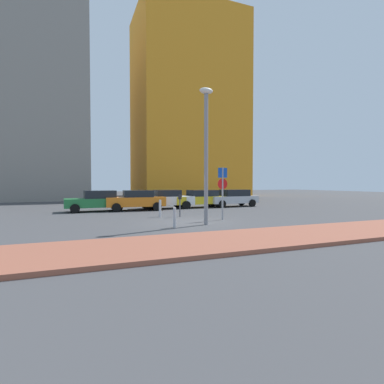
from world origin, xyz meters
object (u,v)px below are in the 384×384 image
at_px(parked_car_green, 97,201).
at_px(parked_car_silver, 233,198).
at_px(parking_sign_post, 223,187).
at_px(parking_meter, 180,202).
at_px(parked_car_white, 166,199).
at_px(parked_car_yellow, 199,198).
at_px(parked_car_orange, 136,200).
at_px(traffic_bollard_near, 175,218).
at_px(street_lamp, 206,144).
at_px(traffic_bollard_mid, 160,208).

distance_m(parked_car_green, parked_car_silver, 11.42).
xyz_separation_m(parking_sign_post, parking_meter, (-1.75, 2.25, -0.98)).
relative_size(parked_car_white, parked_car_silver, 1.02).
distance_m(parked_car_yellow, parking_meter, 7.00).
relative_size(parked_car_orange, parking_meter, 3.26).
bearing_deg(parked_car_yellow, parked_car_silver, -4.15).
height_order(parked_car_yellow, traffic_bollard_near, parked_car_yellow).
height_order(parking_sign_post, street_lamp, street_lamp).
xyz_separation_m(parked_car_silver, street_lamp, (-6.85, -9.32, 3.21)).
height_order(parked_car_white, traffic_bollard_near, parked_car_white).
height_order(parked_car_green, parked_car_yellow, parked_car_green).
xyz_separation_m(parked_car_white, parking_meter, (-0.85, -5.88, 0.11)).
bearing_deg(parking_meter, parked_car_green, 129.06).
bearing_deg(parked_car_silver, traffic_bollard_near, -131.73).
height_order(traffic_bollard_near, traffic_bollard_mid, traffic_bollard_mid).
distance_m(parking_meter, traffic_bollard_near, 4.34).
bearing_deg(parked_car_white, traffic_bollard_mid, -109.96).
xyz_separation_m(parked_car_yellow, street_lamp, (-3.70, -9.55, 3.21)).
bearing_deg(parked_car_silver, parking_meter, -140.80).
distance_m(parked_car_white, parked_car_silver, 6.10).
bearing_deg(parked_car_yellow, parking_meter, -122.75).
relative_size(parked_car_orange, traffic_bollard_mid, 4.24).
distance_m(parked_car_orange, traffic_bollard_near, 9.20).
bearing_deg(parking_sign_post, parked_car_orange, 114.58).
height_order(parked_car_orange, parked_car_white, parked_car_orange).
relative_size(parked_car_orange, street_lamp, 0.66).
height_order(parked_car_orange, parking_meter, parked_car_orange).
bearing_deg(parked_car_green, traffic_bollard_near, -73.52).
relative_size(parked_car_yellow, parked_car_silver, 1.02).
bearing_deg(street_lamp, parking_meter, 91.36).
distance_m(parked_car_green, parking_sign_post, 10.01).
xyz_separation_m(traffic_bollard_near, traffic_bollard_mid, (0.52, 4.39, 0.05)).
xyz_separation_m(parked_car_white, parking_sign_post, (0.90, -8.14, 1.08)).
bearing_deg(parked_car_white, street_lamp, -94.57).
relative_size(parked_car_silver, traffic_bollard_mid, 4.31).
height_order(parked_car_orange, street_lamp, street_lamp).
bearing_deg(parked_car_orange, parked_car_yellow, 7.17).
xyz_separation_m(parked_car_orange, parking_meter, (1.66, -5.20, 0.09)).
relative_size(parked_car_green, parking_meter, 3.21).
relative_size(parked_car_yellow, parking_sign_post, 1.55).
xyz_separation_m(parked_car_green, parking_sign_post, (6.22, -7.77, 1.07)).
xyz_separation_m(parked_car_orange, traffic_bollard_near, (0.00, -9.19, -0.33)).
bearing_deg(parking_sign_post, parked_car_yellow, 75.92).
relative_size(parked_car_green, traffic_bollard_near, 4.65).
bearing_deg(parked_car_green, parked_car_white, 3.95).
height_order(parked_car_yellow, traffic_bollard_mid, parked_car_yellow).
height_order(parked_car_white, parked_car_silver, parked_car_white).
bearing_deg(parked_car_white, parking_meter, -98.21).
bearing_deg(parked_car_green, parking_sign_post, -51.31).
bearing_deg(street_lamp, parked_car_orange, 101.18).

